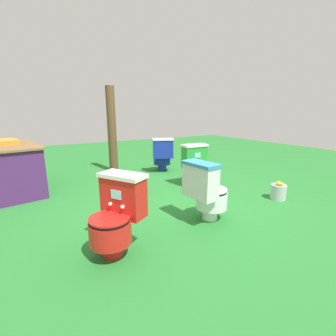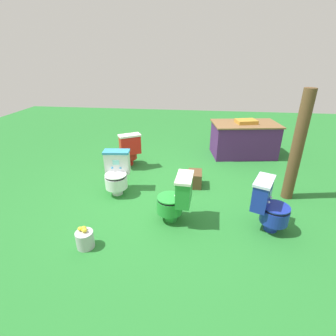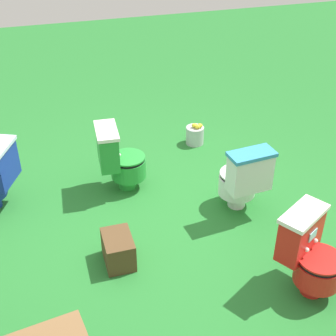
{
  "view_description": "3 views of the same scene",
  "coord_description": "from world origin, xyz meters",
  "px_view_note": "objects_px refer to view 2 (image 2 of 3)",
  "views": [
    {
      "loc": [
        -2.95,
        1.76,
        1.27
      ],
      "look_at": [
        -0.28,
        0.18,
        0.53
      ],
      "focal_mm": 25.24,
      "sensor_mm": 36.0,
      "label": 1
    },
    {
      "loc": [
        0.39,
        -3.67,
        2.23
      ],
      "look_at": [
        -0.06,
        0.01,
        0.52
      ],
      "focal_mm": 27.01,
      "sensor_mm": 36.0,
      "label": 2
    },
    {
      "loc": [
        0.82,
        3.51,
        2.98
      ],
      "look_at": [
        -0.26,
        -0.22,
        0.45
      ],
      "focal_mm": 51.11,
      "sensor_mm": 36.0,
      "label": 3
    }
  ],
  "objects_px": {
    "toilet_red": "(129,149)",
    "vendor_table": "(244,139)",
    "wooden_post": "(297,147)",
    "toilet_green": "(176,198)",
    "toilet_blue": "(269,205)",
    "small_crate": "(195,179)",
    "lemon_bucket": "(85,239)",
    "toilet_white": "(117,173)"
  },
  "relations": [
    {
      "from": "toilet_green",
      "to": "lemon_bucket",
      "type": "height_order",
      "value": "toilet_green"
    },
    {
      "from": "small_crate",
      "to": "lemon_bucket",
      "type": "distance_m",
      "value": 2.21
    },
    {
      "from": "wooden_post",
      "to": "vendor_table",
      "type": "bearing_deg",
      "value": 104.4
    },
    {
      "from": "toilet_blue",
      "to": "toilet_green",
      "type": "xyz_separation_m",
      "value": [
        -1.25,
        0.02,
        0.0
      ]
    },
    {
      "from": "wooden_post",
      "to": "small_crate",
      "type": "relative_size",
      "value": 5.12
    },
    {
      "from": "small_crate",
      "to": "lemon_bucket",
      "type": "xyz_separation_m",
      "value": [
        -1.31,
        -1.77,
        -0.02
      ]
    },
    {
      "from": "toilet_red",
      "to": "wooden_post",
      "type": "relative_size",
      "value": 0.41
    },
    {
      "from": "toilet_white",
      "to": "lemon_bucket",
      "type": "xyz_separation_m",
      "value": [
        0.01,
        -1.38,
        -0.25
      ]
    },
    {
      "from": "toilet_blue",
      "to": "lemon_bucket",
      "type": "relative_size",
      "value": 2.63
    },
    {
      "from": "toilet_white",
      "to": "toilet_green",
      "type": "xyz_separation_m",
      "value": [
        1.08,
        -0.7,
        0.0
      ]
    },
    {
      "from": "toilet_red",
      "to": "wooden_post",
      "type": "distance_m",
      "value": 3.14
    },
    {
      "from": "toilet_blue",
      "to": "wooden_post",
      "type": "bearing_deg",
      "value": 172.28
    },
    {
      "from": "vendor_table",
      "to": "small_crate",
      "type": "xyz_separation_m",
      "value": [
        -1.08,
        -1.66,
        -0.26
      ]
    },
    {
      "from": "toilet_white",
      "to": "toilet_red",
      "type": "relative_size",
      "value": 1.0
    },
    {
      "from": "toilet_white",
      "to": "toilet_red",
      "type": "height_order",
      "value": "same"
    },
    {
      "from": "toilet_green",
      "to": "toilet_white",
      "type": "bearing_deg",
      "value": 60.55
    },
    {
      "from": "lemon_bucket",
      "to": "toilet_green",
      "type": "bearing_deg",
      "value": 32.55
    },
    {
      "from": "vendor_table",
      "to": "lemon_bucket",
      "type": "distance_m",
      "value": 4.19
    },
    {
      "from": "toilet_blue",
      "to": "vendor_table",
      "type": "height_order",
      "value": "vendor_table"
    },
    {
      "from": "toilet_white",
      "to": "toilet_red",
      "type": "xyz_separation_m",
      "value": [
        -0.08,
        1.11,
        0.0
      ]
    },
    {
      "from": "toilet_blue",
      "to": "small_crate",
      "type": "height_order",
      "value": "toilet_blue"
    },
    {
      "from": "toilet_red",
      "to": "vendor_table",
      "type": "bearing_deg",
      "value": -10.57
    },
    {
      "from": "toilet_blue",
      "to": "toilet_white",
      "type": "bearing_deg",
      "value": -83.66
    },
    {
      "from": "vendor_table",
      "to": "wooden_post",
      "type": "distance_m",
      "value": 1.99
    },
    {
      "from": "lemon_bucket",
      "to": "toilet_blue",
      "type": "bearing_deg",
      "value": 15.95
    },
    {
      "from": "toilet_white",
      "to": "toilet_green",
      "type": "distance_m",
      "value": 1.28
    },
    {
      "from": "toilet_blue",
      "to": "toilet_green",
      "type": "height_order",
      "value": "same"
    },
    {
      "from": "wooden_post",
      "to": "toilet_green",
      "type": "bearing_deg",
      "value": -153.84
    },
    {
      "from": "small_crate",
      "to": "lemon_bucket",
      "type": "height_order",
      "value": "lemon_bucket"
    },
    {
      "from": "wooden_post",
      "to": "small_crate",
      "type": "height_order",
      "value": "wooden_post"
    },
    {
      "from": "vendor_table",
      "to": "small_crate",
      "type": "relative_size",
      "value": 4.55
    },
    {
      "from": "toilet_blue",
      "to": "lemon_bucket",
      "type": "bearing_deg",
      "value": -50.55
    },
    {
      "from": "toilet_blue",
      "to": "lemon_bucket",
      "type": "distance_m",
      "value": 2.43
    },
    {
      "from": "small_crate",
      "to": "toilet_red",
      "type": "bearing_deg",
      "value": 152.82
    },
    {
      "from": "toilet_green",
      "to": "vendor_table",
      "type": "height_order",
      "value": "vendor_table"
    },
    {
      "from": "toilet_red",
      "to": "toilet_green",
      "type": "xyz_separation_m",
      "value": [
        1.16,
        -1.81,
        0.0
      ]
    },
    {
      "from": "toilet_red",
      "to": "vendor_table",
      "type": "xyz_separation_m",
      "value": [
        2.48,
        0.94,
        0.02
      ]
    },
    {
      "from": "vendor_table",
      "to": "small_crate",
      "type": "height_order",
      "value": "vendor_table"
    },
    {
      "from": "vendor_table",
      "to": "wooden_post",
      "type": "height_order",
      "value": "wooden_post"
    },
    {
      "from": "vendor_table",
      "to": "toilet_blue",
      "type": "bearing_deg",
      "value": -91.42
    },
    {
      "from": "toilet_green",
      "to": "wooden_post",
      "type": "relative_size",
      "value": 0.41
    },
    {
      "from": "toilet_white",
      "to": "lemon_bucket",
      "type": "height_order",
      "value": "toilet_white"
    }
  ]
}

